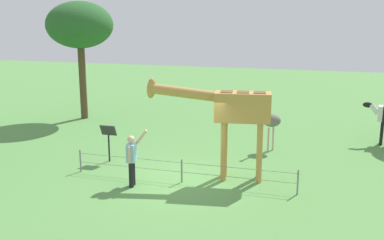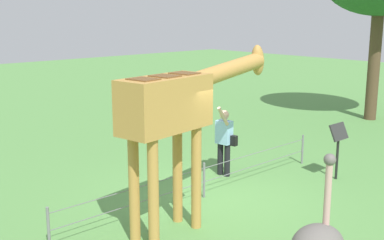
{
  "view_description": "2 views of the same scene",
  "coord_description": "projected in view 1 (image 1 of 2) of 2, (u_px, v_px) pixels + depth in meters",
  "views": [
    {
      "loc": [
        -4.08,
        12.94,
        5.13
      ],
      "look_at": [
        -0.47,
        0.63,
        2.12
      ],
      "focal_mm": 42.99,
      "sensor_mm": 36.0,
      "label": 1
    },
    {
      "loc": [
        -6.84,
        -6.88,
        3.81
      ],
      "look_at": [
        0.31,
        0.86,
        1.5
      ],
      "focal_mm": 46.34,
      "sensor_mm": 36.0,
      "label": 2
    }
  ],
  "objects": [
    {
      "name": "wire_fence",
      "position": [
        182.0,
        170.0,
        14.14
      ],
      "size": [
        7.05,
        0.05,
        0.75
      ],
      "color": "slate",
      "rests_on": "ground_plane"
    },
    {
      "name": "ostrich",
      "position": [
        271.0,
        120.0,
        17.25
      ],
      "size": [
        0.7,
        0.56,
        2.25
      ],
      "color": "#CC9E93",
      "rests_on": "ground_plane"
    },
    {
      "name": "ground_plane",
      "position": [
        183.0,
        180.0,
        14.38
      ],
      "size": [
        60.0,
        60.0,
        0.0
      ],
      "primitive_type": "plane",
      "color": "#568E47"
    },
    {
      "name": "tree_east",
      "position": [
        80.0,
        26.0,
        21.86
      ],
      "size": [
        3.18,
        3.18,
        5.67
      ],
      "color": "brown",
      "rests_on": "ground_plane"
    },
    {
      "name": "visitor",
      "position": [
        132.0,
        157.0,
        13.73
      ],
      "size": [
        0.6,
        0.58,
        1.74
      ],
      "color": "black",
      "rests_on": "ground_plane"
    },
    {
      "name": "giraffe",
      "position": [
        232.0,
        111.0,
        14.08
      ],
      "size": [
        3.9,
        1.03,
        3.16
      ],
      "color": "#BC8942",
      "rests_on": "ground_plane"
    },
    {
      "name": "info_sign",
      "position": [
        108.0,
        135.0,
        16.02
      ],
      "size": [
        0.56,
        0.21,
        1.32
      ],
      "color": "black",
      "rests_on": "ground_plane"
    }
  ]
}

